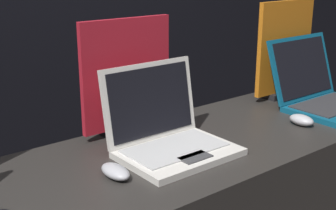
# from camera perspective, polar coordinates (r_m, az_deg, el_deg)

# --- Properties ---
(laptop_middle) EXTENTS (0.34, 0.29, 0.26)m
(laptop_middle) POSITION_cam_1_polar(r_m,az_deg,el_deg) (1.43, -0.09, -3.33)
(laptop_middle) COLOR silver
(laptop_middle) RESTS_ON display_counter
(mouse_middle) EXTENTS (0.06, 0.11, 0.03)m
(mouse_middle) POSITION_cam_1_polar(r_m,az_deg,el_deg) (1.28, -6.43, -8.05)
(mouse_middle) COLOR #B2B2B7
(mouse_middle) RESTS_ON display_counter
(promo_stand_middle) EXTENTS (0.34, 0.07, 0.39)m
(promo_stand_middle) POSITION_cam_1_polar(r_m,az_deg,el_deg) (1.56, -5.02, 3.07)
(promo_stand_middle) COLOR black
(promo_stand_middle) RESTS_ON display_counter
(laptop_back) EXTENTS (0.36, 0.35, 0.27)m
(laptop_back) POSITION_cam_1_polar(r_m,az_deg,el_deg) (1.95, 18.28, 1.52)
(laptop_back) COLOR #0F5170
(laptop_back) RESTS_ON display_counter
(mouse_back) EXTENTS (0.06, 0.09, 0.04)m
(mouse_back) POSITION_cam_1_polar(r_m,az_deg,el_deg) (1.73, 15.97, -1.77)
(mouse_back) COLOR #B2B2B7
(mouse_back) RESTS_ON display_counter
(promo_stand_back) EXTENTS (0.32, 0.07, 0.41)m
(promo_stand_back) POSITION_cam_1_polar(r_m,az_deg,el_deg) (2.03, 14.00, 6.28)
(promo_stand_back) COLOR black
(promo_stand_back) RESTS_ON display_counter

